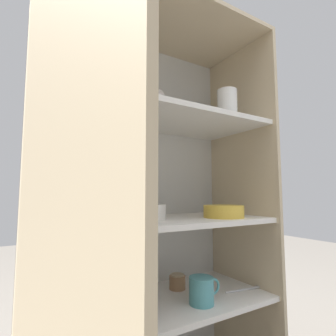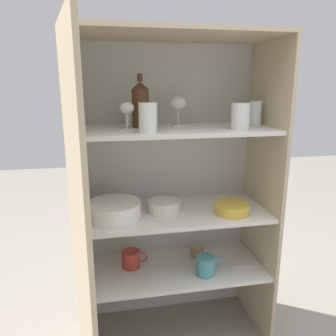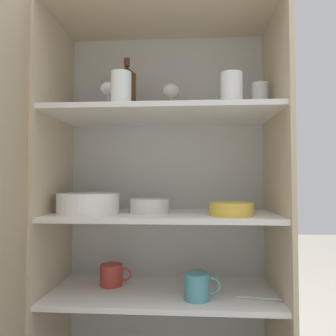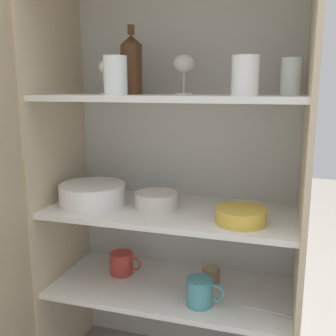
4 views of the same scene
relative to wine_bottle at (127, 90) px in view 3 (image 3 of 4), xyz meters
name	(u,v)px [view 3 (image 3 of 4)]	position (x,y,z in m)	size (l,w,h in m)	color
cupboard_back_panel	(167,196)	(0.16, 0.17, -0.46)	(0.93, 0.02, 1.49)	silver
cupboard_side_left	(54,198)	(-0.30, -0.03, -0.46)	(0.02, 0.43, 1.49)	#CCB793
cupboard_side_right	(277,199)	(0.61, -0.03, -0.46)	(0.02, 0.43, 1.49)	#CCB793
cupboard_top_panel	(163,16)	(0.16, -0.03, 0.30)	(0.93, 0.43, 0.02)	#CCB793
shelf_board_lower	(163,293)	(0.16, -0.03, -0.83)	(0.89, 0.40, 0.02)	white
shelf_board_middle	(163,215)	(0.16, -0.03, -0.53)	(0.89, 0.40, 0.02)	white
shelf_board_upper	(163,115)	(0.16, -0.03, -0.12)	(0.89, 0.40, 0.02)	white
cupboard_door	(0,207)	(-0.26, -0.48, -0.46)	(0.11, 0.46, 1.49)	tan
tumbler_glass_0	(123,107)	(-0.03, 0.09, -0.05)	(0.07, 0.07, 0.11)	white
tumbler_glass_1	(121,89)	(0.01, -0.17, -0.04)	(0.08, 0.08, 0.12)	white
tumbler_glass_2	(260,98)	(0.55, -0.02, -0.05)	(0.07, 0.07, 0.12)	white
tumbler_glass_3	(232,89)	(0.42, -0.15, -0.05)	(0.08, 0.08, 0.12)	white
wine_glass_0	(171,93)	(0.18, 0.04, 0.00)	(0.08, 0.08, 0.14)	silver
wine_glass_1	(108,91)	(-0.07, -0.06, -0.02)	(0.07, 0.07, 0.12)	white
wine_bottle	(127,90)	(0.00, 0.00, 0.00)	(0.08, 0.08, 0.24)	#4C2D19
plate_stack_white	(88,203)	(-0.14, -0.07, -0.48)	(0.25, 0.25, 0.08)	white
mixing_bowl_large	(150,205)	(0.10, -0.03, -0.48)	(0.16, 0.16, 0.06)	silver
serving_bowl_small	(231,208)	(0.42, -0.12, -0.49)	(0.16, 0.16, 0.05)	gold
coffee_mug_primary	(197,286)	(0.29, -0.13, -0.78)	(0.13, 0.09, 0.10)	teal
coffee_mug_extra_1	(112,275)	(-0.06, 0.01, -0.78)	(0.13, 0.09, 0.09)	#BC3D33
storage_jar	(198,278)	(0.30, 0.04, -0.79)	(0.07, 0.07, 0.06)	#99704C
serving_spoon	(265,299)	(0.54, -0.12, -0.82)	(0.18, 0.04, 0.01)	silver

